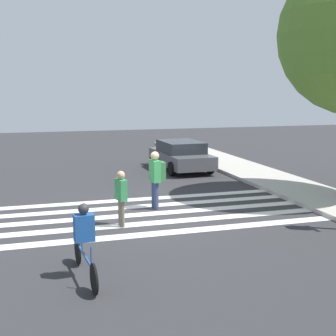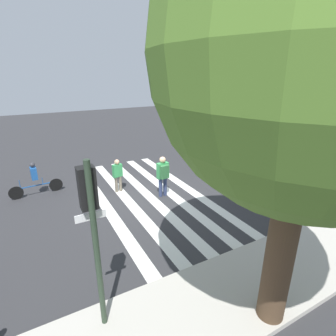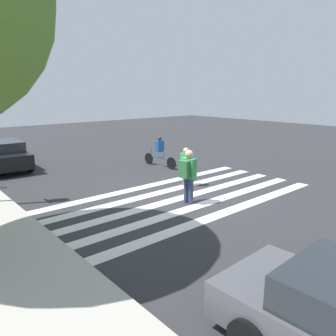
# 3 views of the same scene
# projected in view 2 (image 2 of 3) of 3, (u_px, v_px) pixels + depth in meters

# --- Properties ---
(ground_plane) EXTENTS (60.00, 60.00, 0.00)m
(ground_plane) POSITION_uv_depth(u_px,v_px,m) (148.00, 195.00, 12.01)
(ground_plane) COLOR #2D2D30
(sidewalk_curb) EXTENTS (36.00, 2.50, 0.14)m
(sidewalk_curb) POSITION_uv_depth(u_px,v_px,m) (247.00, 286.00, 6.83)
(sidewalk_curb) COLOR #ADA89E
(sidewalk_curb) RESTS_ON ground_plane
(crosswalk_stripes) EXTENTS (4.45, 10.00, 0.01)m
(crosswalk_stripes) POSITION_uv_depth(u_px,v_px,m) (148.00, 195.00, 12.01)
(crosswalk_stripes) COLOR silver
(crosswalk_stripes) RESTS_ON ground_plane
(traffic_light) EXTENTS (0.60, 0.50, 3.91)m
(traffic_light) POSITION_uv_depth(u_px,v_px,m) (91.00, 216.00, 5.00)
(traffic_light) COLOR #283828
(traffic_light) RESTS_ON ground_plane
(street_tree) EXTENTS (5.37, 5.37, 8.30)m
(street_tree) POSITION_uv_depth(u_px,v_px,m) (316.00, 54.00, 4.09)
(street_tree) COLOR #4C3826
(street_tree) RESTS_ON ground_plane
(pedestrian_adult_tall_backpack) EXTENTS (0.53, 0.45, 1.86)m
(pedestrian_adult_tall_backpack) POSITION_uv_depth(u_px,v_px,m) (163.00, 174.00, 11.56)
(pedestrian_adult_tall_backpack) COLOR navy
(pedestrian_adult_tall_backpack) RESTS_ON ground_plane
(pedestrian_child_with_backpack) EXTENTS (0.47, 0.29, 1.58)m
(pedestrian_child_with_backpack) POSITION_uv_depth(u_px,v_px,m) (118.00, 174.00, 12.11)
(pedestrian_child_with_backpack) COLOR #6B6051
(pedestrian_child_with_backpack) RESTS_ON ground_plane
(cyclist_near_curb) EXTENTS (2.27, 0.42, 1.57)m
(cyclist_near_curb) POSITION_uv_depth(u_px,v_px,m) (35.00, 177.00, 11.77)
(cyclist_near_curb) COLOR black
(cyclist_near_curb) RESTS_ON ground_plane
(car_parked_far_curb) EXTENTS (4.45, 2.16, 1.38)m
(car_parked_far_curb) POSITION_uv_depth(u_px,v_px,m) (322.00, 177.00, 12.19)
(car_parked_far_curb) COLOR #4C4C51
(car_parked_far_curb) RESTS_ON ground_plane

